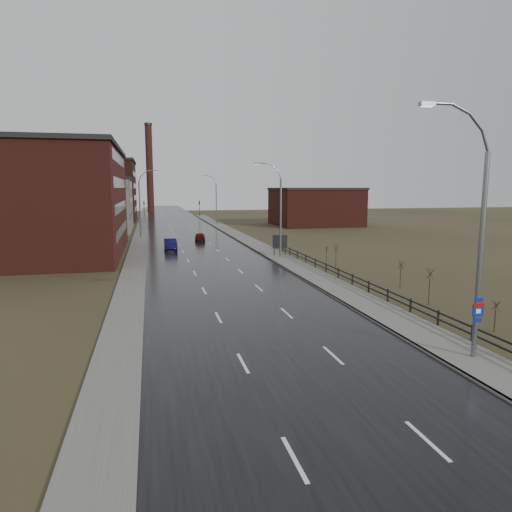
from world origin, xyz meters
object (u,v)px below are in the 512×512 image
billboard (280,242)px  car_near (170,245)px  streetlight_main (476,237)px  car_far (200,237)px

billboard → car_near: 15.53m
streetlight_main → car_far: bearing=97.6°
streetlight_main → car_near: size_ratio=2.59×
streetlight_main → billboard: bearing=89.0°
car_near → car_far: 11.41m
car_near → car_far: bearing=62.9°
streetlight_main → billboard: (0.63, 35.29, -4.30)m
car_near → car_far: size_ratio=1.16×
streetlight_main → car_far: size_ratio=3.01×
billboard → streetlight_main: bearing=-91.0°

